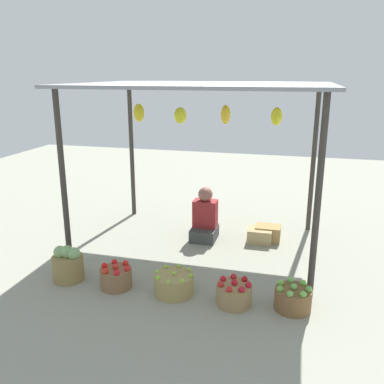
{
  "coord_description": "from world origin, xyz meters",
  "views": [
    {
      "loc": [
        1.23,
        -5.26,
        2.36
      ],
      "look_at": [
        0.0,
        -0.55,
        0.95
      ],
      "focal_mm": 38.65,
      "sensor_mm": 36.0,
      "label": 1
    }
  ],
  "objects": [
    {
      "name": "basket_green_apples",
      "position": [
        1.28,
        -1.34,
        0.12
      ],
      "size": [
        0.38,
        0.38,
        0.29
      ],
      "color": "brown",
      "rests_on": "ground"
    },
    {
      "name": "basket_red_tomatoes",
      "position": [
        -0.68,
        -1.37,
        0.12
      ],
      "size": [
        0.36,
        0.36,
        0.29
      ],
      "color": "brown",
      "rests_on": "ground"
    },
    {
      "name": "basket_limes",
      "position": [
        -0.0,
        -1.34,
        0.12
      ],
      "size": [
        0.44,
        0.44,
        0.27
      ],
      "color": "#9C8850",
      "rests_on": "ground"
    },
    {
      "name": "basket_red_apples",
      "position": [
        0.68,
        -1.4,
        0.12
      ],
      "size": [
        0.38,
        0.38,
        0.29
      ],
      "color": "#96794C",
      "rests_on": "ground"
    },
    {
      "name": "vendor_person",
      "position": [
        -0.02,
        0.28,
        0.3
      ],
      "size": [
        0.36,
        0.44,
        0.78
      ],
      "color": "#3C3F3D",
      "rests_on": "ground"
    },
    {
      "name": "wooden_crate_near_vendor",
      "position": [
        0.78,
        0.36,
        0.1
      ],
      "size": [
        0.34,
        0.31,
        0.2
      ],
      "primitive_type": "cube",
      "color": "tan",
      "rests_on": "ground"
    },
    {
      "name": "market_stall_structure",
      "position": [
        -0.0,
        0.0,
        2.06
      ],
      "size": [
        3.21,
        2.4,
        2.23
      ],
      "color": "#38332D",
      "rests_on": "ground"
    },
    {
      "name": "basket_cabbages",
      "position": [
        -1.3,
        -1.35,
        0.19
      ],
      "size": [
        0.36,
        0.36,
        0.43
      ],
      "color": "olive",
      "rests_on": "ground"
    },
    {
      "name": "wooden_crate_stacked_rear",
      "position": [
        0.88,
        0.45,
        0.11
      ],
      "size": [
        0.36,
        0.27,
        0.22
      ],
      "primitive_type": "cube",
      "color": "#A5814A",
      "rests_on": "ground"
    },
    {
      "name": "ground_plane",
      "position": [
        0.0,
        0.0,
        0.0
      ],
      "size": [
        14.0,
        14.0,
        0.0
      ],
      "primitive_type": "plane",
      "color": "gray"
    }
  ]
}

